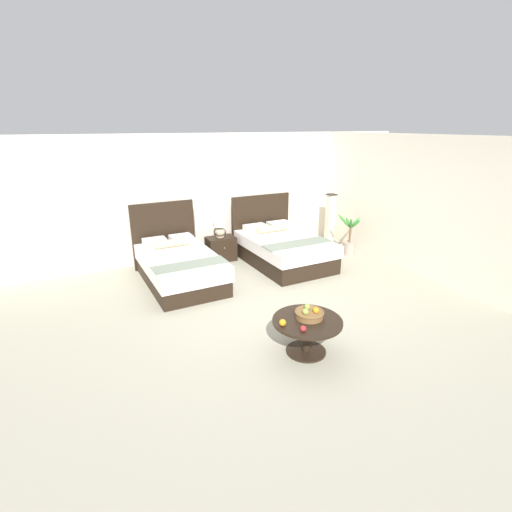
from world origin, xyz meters
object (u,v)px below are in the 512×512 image
Objects in this scene: fruit_bowl at (309,314)px; loose_orange at (283,323)px; nightstand at (221,249)px; coffee_table at (307,328)px; bed_near_window at (179,265)px; potted_palm at (349,243)px; table_lamp at (220,227)px; loose_apple at (303,329)px; bed_near_corner at (282,248)px; floor_lamp_corner at (330,220)px.

loose_orange is (-0.40, -0.02, -0.01)m from fruit_bowl.
nightstand reaches higher than coffee_table.
bed_near_window is 2.39× the size of coffee_table.
potted_palm is (3.04, 2.80, -0.08)m from coffee_table.
nightstand is at bearing 161.27° from potted_palm.
coffee_table is 0.18m from fruit_bowl.
nightstand is at bearing -90.00° from table_lamp.
bed_near_corner is at bearing 62.96° from loose_apple.
floor_lamp_corner is (2.75, -0.11, 0.35)m from nightstand.
bed_near_window is at bearing -146.16° from table_lamp.
bed_near_corner is at bearing -0.10° from bed_near_window.
bed_near_window is 5.53× the size of table_lamp.
floor_lamp_corner is at bearing 20.42° from bed_near_corner.
loose_apple is (-0.55, -3.94, -0.23)m from table_lamp.
nightstand is 0.48× the size of floor_lamp_corner.
potted_palm is at bearing -18.73° from nightstand.
loose_apple is at bearing -136.01° from fruit_bowl.
coffee_table is at bearing -95.37° from nightstand.
loose_orange reaches higher than nightstand.
nightstand is at bearing 145.54° from bed_near_corner.
nightstand is 1.60× the size of fruit_bowl.
potted_palm reaches higher than loose_orange.
bed_near_corner reaches higher than fruit_bowl.
potted_palm is at bearing -2.73° from bed_near_window.
floor_lamp_corner is 1.32× the size of potted_palm.
fruit_bowl is at bearing 43.99° from loose_apple.
bed_near_corner is 3.24m from fruit_bowl.
bed_near_window is 28.82× the size of loose_apple.
loose_apple is 5.04m from floor_lamp_corner.
nightstand is at bearing 84.63° from coffee_table.
bed_near_window reaches higher than loose_orange.
coffee_table is 12.07× the size of loose_apple.
loose_orange is (-1.77, -2.96, 0.18)m from bed_near_corner.
loose_orange is 0.07× the size of floor_lamp_corner.
bed_near_window reaches higher than coffee_table.
floor_lamp_corner is 0.88m from potted_palm.
table_lamp is 0.43× the size of coffee_table.
floor_lamp_corner is at bearing 49.06° from loose_apple.
fruit_bowl is 5.11× the size of loose_apple.
bed_near_window is 3.00m from loose_orange.
loose_orange is at bearing -140.67° from potted_palm.
floor_lamp_corner is (2.75, -0.13, -0.12)m from table_lamp.
bed_near_window reaches higher than bed_near_corner.
nightstand is 2.85m from potted_palm.
fruit_bowl is 0.30× the size of floor_lamp_corner.
floor_lamp_corner reaches higher than coffee_table.
coffee_table is at bearing -130.73° from floor_lamp_corner.
loose_apple is (-0.26, -0.25, -0.02)m from fruit_bowl.
fruit_bowl reaches higher than coffee_table.
fruit_bowl is 0.40m from loose_orange.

